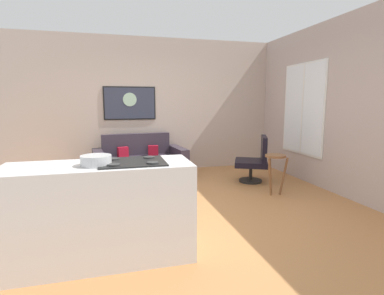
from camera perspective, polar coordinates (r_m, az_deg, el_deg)
ground at (r=4.39m, az=-2.66°, el=-11.29°), size 6.40×6.40×0.04m
back_wall at (r=6.52m, az=-7.30°, el=7.91°), size 6.40×0.05×2.80m
right_wall at (r=5.57m, az=24.17°, el=7.11°), size 0.05×6.40×2.80m
couch at (r=6.02m, az=-9.86°, el=-3.01°), size 1.82×1.09×0.84m
coffee_table at (r=4.76m, az=-8.75°, el=-4.95°), size 0.97×0.63×0.39m
armchair at (r=5.67m, az=11.87°, el=-2.38°), size 0.78×0.79×0.86m
bar_stool at (r=4.98m, az=15.46°, el=-2.98°), size 0.37×0.37×0.64m
kitchen_counter at (r=2.99m, az=-16.85°, el=-11.64°), size 1.69×0.62×0.94m
mixing_bowl at (r=2.81m, az=-17.70°, el=-2.37°), size 0.27×0.27×0.09m
wall_painting at (r=6.43m, az=-11.68°, el=8.22°), size 1.06×0.03×0.68m
window at (r=6.02m, az=20.25°, el=6.83°), size 0.03×1.22×1.69m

